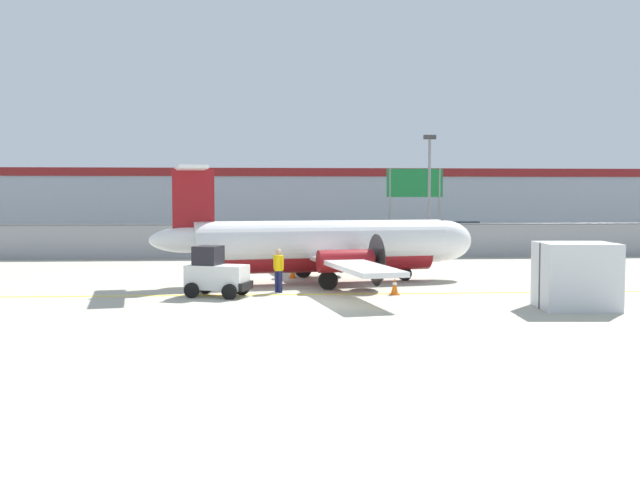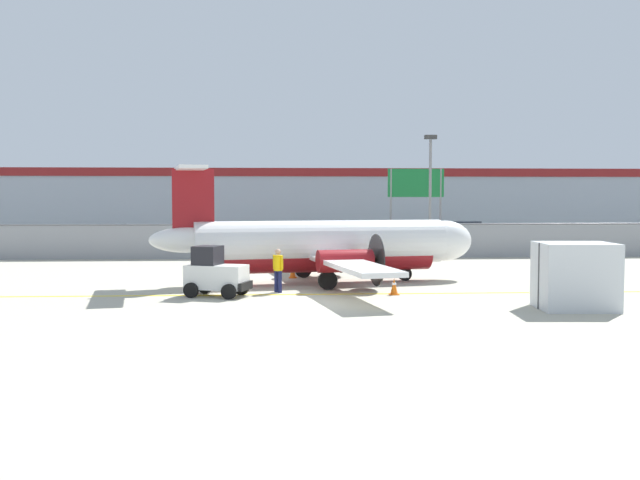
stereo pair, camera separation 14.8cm
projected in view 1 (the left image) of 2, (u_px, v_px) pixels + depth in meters
The scene contains 18 objects.
ground_plane at pixel (322, 294), 27.12m from camera, with size 140.00×140.00×0.01m.
perimeter_fence at pixel (304, 240), 42.99m from camera, with size 98.00×0.10×2.10m.
parking_lot_strip at pixel (298, 245), 54.51m from camera, with size 98.00×17.00×0.12m.
background_building at pixel (292, 201), 72.73m from camera, with size 91.00×8.10×6.50m.
commuter_airplane at pixel (327, 246), 30.61m from camera, with size 14.18×16.02×4.92m.
baggage_tug at pixel (216, 274), 26.51m from camera, with size 2.56×1.99×1.88m.
ground_crew_worker at pixel (279, 268), 27.57m from camera, with size 0.48×0.48×1.70m.
cargo_container at pixel (576, 276), 23.53m from camera, with size 2.52×2.15×2.20m.
traffic_cone_near_left at pixel (293, 271), 32.58m from camera, with size 0.36×0.36×0.64m.
traffic_cone_near_right at pixel (395, 286), 26.99m from camera, with size 0.36×0.36×0.64m.
parked_car_0 at pixel (110, 235), 53.23m from camera, with size 4.39×2.43×1.58m.
parked_car_1 at pixel (188, 235), 53.12m from camera, with size 4.24×2.08×1.58m.
parked_car_2 at pixel (252, 233), 55.34m from camera, with size 4.36×2.36×1.58m.
parked_car_3 at pixel (339, 232), 57.32m from camera, with size 4.30×2.21×1.58m.
parked_car_4 at pixel (409, 234), 53.81m from camera, with size 4.32×2.26×1.58m.
parked_car_5 at pixel (465, 231), 59.22m from camera, with size 4.35×2.33×1.58m.
apron_light_pole at pixel (429, 187), 41.16m from camera, with size 0.70×0.30×7.27m.
highway_sign at pixel (415, 190), 45.33m from camera, with size 3.60×0.14×5.50m.
Camera 1 is at (-1.79, -24.88, 3.70)m, focal length 40.00 mm.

